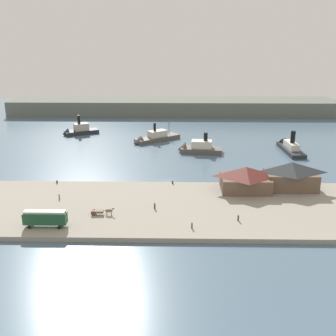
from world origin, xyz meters
The scene contains 19 objects.
ground_plane centered at (0.00, 0.00, 0.00)m, with size 320.00×320.00×0.00m, color slate.
quay_promenade centered at (0.00, -22.00, 0.60)m, with size 110.00×36.00×1.20m, color gray.
seawall_edge centered at (0.00, -3.60, 0.50)m, with size 110.00×0.80×1.00m, color slate.
ferry_shed_east_terminal centered at (22.72, -10.05, 4.83)m, with size 14.33×10.48×7.14m.
ferry_shed_customs_shed centered at (36.14, -8.75, 5.36)m, with size 15.08×8.63×8.19m.
street_tram centered at (-28.49, -34.70, 3.62)m, with size 10.18×2.69×4.12m.
horse_cart centered at (-16.30, -27.71, 2.13)m, with size 5.96×1.42×1.87m.
pedestrian_by_tram centered at (-27.83, -30.47, 1.89)m, with size 0.37×0.37×1.51m.
pedestrian_standing_center centered at (6.35, -34.88, 1.92)m, with size 0.39×0.39×1.57m.
pedestrian_near_cart centered at (-29.76, -17.83, 1.89)m, with size 0.38×0.38×1.52m.
pedestrian_at_waters_edge centered at (-3.01, -23.82, 1.99)m, with size 0.43×0.43×1.73m.
pedestrian_near_east_shed centered at (17.89, -30.53, 1.94)m, with size 0.40×0.40×1.62m.
mooring_post_center_west centered at (-33.82, -5.35, 1.65)m, with size 0.44×0.44×0.90m, color black.
mooring_post_east centered at (1.53, -5.22, 1.65)m, with size 0.44×0.44×0.90m, color black.
ferry_outer_harbor centered at (10.58, 32.61, 1.67)m, with size 17.85×8.57×9.99m.
ferry_approaching_east centered at (-42.15, 60.39, 1.68)m, with size 16.77×12.10×10.33m.
ferry_departing_north centered at (-7.38, 48.54, 1.47)m, with size 20.90×17.58×9.48m.
ferry_approaching_west centered at (47.40, 36.64, 1.43)m, with size 6.92×22.29×10.33m.
far_headland centered at (0.00, 110.00, 4.00)m, with size 180.00×24.00×8.00m, color #60665B.
Camera 1 is at (2.43, -124.12, 46.36)m, focal length 44.69 mm.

